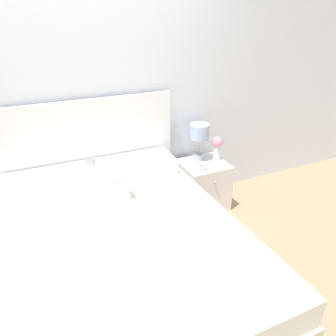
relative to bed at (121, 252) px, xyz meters
The scene contains 7 objects.
ground_plane 1.01m from the bed, 90.00° to the left, with size 12.00×12.00×0.00m, color tan.
wall_back 1.44m from the bed, 90.00° to the left, with size 8.00×0.06×2.60m.
bed is the anchor object (origin of this frame).
nightstand 1.33m from the bed, 32.93° to the left, with size 0.46×0.46×0.50m.
table_lamp 1.46m from the bed, 36.72° to the left, with size 0.20×0.20×0.39m.
flower_vase 1.53m from the bed, 30.32° to the left, with size 0.11×0.11×0.25m.
alarm_clock 1.22m from the bed, 30.57° to the left, with size 0.06×0.06×0.06m.
Camera 1 is at (-0.48, -2.83, 1.93)m, focal length 35.00 mm.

